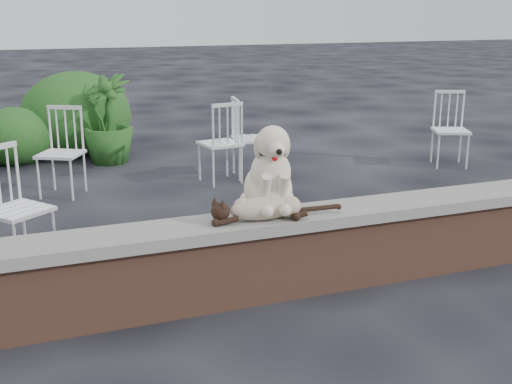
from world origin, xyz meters
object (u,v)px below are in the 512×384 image
object	(u,v)px
chair_e	(251,137)
potted_plant_b	(107,119)
chair_b	(60,152)
chair_c	(220,142)
cat	(265,206)
chair_d	(451,129)
dog	(268,167)
chair_a	(17,208)

from	to	relation	value
chair_e	potted_plant_b	distance (m)	1.98
chair_b	potted_plant_b	world-z (taller)	potted_plant_b
chair_b	potted_plant_b	xyz separation A→B (m)	(0.69, 1.35, 0.10)
chair_c	chair_b	bearing A→B (deg)	-11.89
cat	chair_d	size ratio (longest dim) A/B	1.16
dog	potted_plant_b	bearing A→B (deg)	104.69
chair_c	chair_b	world-z (taller)	same
chair_e	chair_c	bearing A→B (deg)	113.87
chair_c	potted_plant_b	xyz separation A→B (m)	(-1.06, 1.43, 0.10)
chair_d	chair_e	bearing A→B (deg)	-165.55
dog	chair_e	bearing A→B (deg)	80.19
chair_c	chair_d	size ratio (longest dim) A/B	1.00
cat	chair_b	bearing A→B (deg)	117.47
chair_a	chair_b	world-z (taller)	same
chair_c	cat	bearing A→B (deg)	68.44
potted_plant_b	chair_c	bearing A→B (deg)	-53.40
chair_e	chair_d	xyz separation A→B (m)	(2.54, -0.40, 0.00)
chair_a	chair_d	xyz separation A→B (m)	(5.19, 1.58, 0.00)
chair_b	cat	bearing A→B (deg)	-42.87
cat	potted_plant_b	bearing A→B (deg)	103.48
chair_a	potted_plant_b	size ratio (longest dim) A/B	0.82
dog	chair_d	distance (m)	4.46
chair_b	chair_d	distance (m)	4.73
chair_e	chair_d	world-z (taller)	same
chair_a	chair_c	distance (m)	2.89
chair_b	dog	bearing A→B (deg)	-40.66
chair_a	cat	bearing A→B (deg)	-75.20
potted_plant_b	chair_d	bearing A→B (deg)	-22.88
chair_e	chair_b	distance (m)	2.18
chair_d	potted_plant_b	distance (m)	4.37
chair_d	dog	bearing A→B (deg)	-119.83
chair_a	chair_b	size ratio (longest dim) A/B	1.00
chair_b	potted_plant_b	distance (m)	1.52
chair_d	chair_a	bearing A→B (deg)	-139.73
chair_e	cat	bearing A→B (deg)	168.97
chair_b	potted_plant_b	size ratio (longest dim) A/B	0.82
chair_e	dog	bearing A→B (deg)	169.46
chair_c	chair_d	world-z (taller)	same
dog	chair_a	world-z (taller)	dog
chair_e	potted_plant_b	world-z (taller)	potted_plant_b
chair_c	dog	bearing A→B (deg)	69.33
chair_e	chair_b	xyz separation A→B (m)	(-2.18, -0.05, 0.00)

